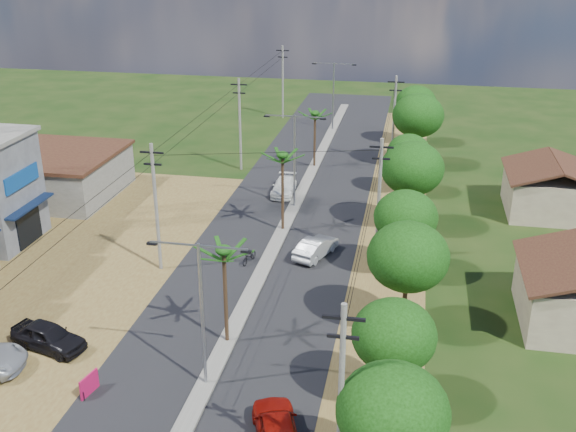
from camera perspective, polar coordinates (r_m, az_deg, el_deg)
name	(u,v)px	position (r m, az deg, el deg)	size (l,w,h in m)	color
ground	(206,385)	(35.80, -6.94, -14.04)	(160.00, 160.00, 0.00)	black
road	(269,258)	(48.18, -1.62, -3.59)	(12.00, 110.00, 0.04)	black
median	(278,240)	(50.80, -0.89, -2.06)	(1.00, 90.00, 0.18)	#605E56
dirt_lot_west	(24,285)	(47.86, -21.44, -5.47)	(18.00, 46.00, 0.04)	brown
dirt_shoulder_east	(389,268)	(47.25, 8.53, -4.42)	(5.00, 90.00, 0.03)	brown
low_shed	(58,174)	(62.64, -18.92, 3.38)	(10.40, 10.40, 3.95)	#605E56
house_east_far	(552,185)	(59.45, 21.46, 2.45)	(7.60, 7.50, 4.60)	gray
tree_east_a	(393,412)	(27.02, 8.86, -16.08)	(4.40, 4.40, 6.37)	black
tree_east_b	(394,335)	(32.14, 8.97, -9.96)	(4.00, 4.00, 5.83)	black
tree_east_c	(408,257)	(37.92, 10.12, -3.42)	(4.60, 4.60, 6.83)	black
tree_east_d	(406,217)	(44.53, 9.94, -0.11)	(4.20, 4.20, 6.13)	black
tree_east_e	(412,168)	(51.78, 10.48, 3.99)	(4.80, 4.80, 7.14)	black
tree_east_f	(409,153)	(59.77, 10.18, 5.31)	(3.80, 3.80, 5.52)	black
tree_east_g	(418,116)	(67.13, 10.95, 8.35)	(5.00, 5.00, 7.38)	black
tree_east_h	(416,103)	(75.06, 10.77, 9.38)	(4.40, 4.40, 6.52)	black
palm_median_near	(224,255)	(36.20, -5.46, -3.27)	(2.00, 2.00, 6.15)	black
palm_median_mid	(283,159)	(50.53, -0.47, 4.88)	(2.00, 2.00, 6.55)	black
palm_median_far	(315,116)	(65.88, 2.30, 8.49)	(2.00, 2.00, 5.85)	black
streetlight_near	(202,304)	(33.18, -7.33, -7.38)	(5.10, 0.18, 8.00)	gray
streetlight_mid	(295,153)	(55.55, 0.56, 5.32)	(5.10, 0.18, 8.00)	gray
streetlight_far	(333,91)	(79.51, 3.87, 10.55)	(5.10, 0.18, 8.00)	gray
utility_pole_w_b	(156,205)	(45.62, -11.12, 0.92)	(1.60, 0.24, 9.00)	#605E56
utility_pole_w_c	(240,122)	(65.50, -4.09, 7.91)	(1.60, 0.24, 9.00)	#605E56
utility_pole_w_d	(283,80)	(85.45, -0.45, 11.42)	(1.60, 0.24, 9.00)	#605E56
utility_pole_e_a	(341,400)	(26.93, 4.49, -15.27)	(1.60, 0.24, 9.00)	#605E56
utility_pole_e_b	(379,199)	(46.28, 7.70, 1.47)	(1.60, 0.24, 9.00)	#605E56
utility_pole_e_c	(394,119)	(67.28, 8.95, 8.09)	(1.60, 0.24, 9.00)	#605E56
car_red_near	(277,430)	(31.60, -0.93, -17.68)	(1.96, 4.86, 1.66)	maroon
car_silver_mid	(316,248)	(48.18, 2.38, -2.69)	(1.51, 4.32, 1.42)	#95999D
car_white_far	(284,187)	(59.97, -0.34, 2.48)	(1.87, 4.60, 1.33)	silver
car_parked_dark	(48,337)	(40.11, -19.62, -9.62)	(1.79, 4.45, 1.52)	black
moto_rider_west_a	(249,257)	(47.41, -3.29, -3.47)	(0.63, 1.80, 0.95)	black
moto_rider_west_b	(286,193)	(59.24, -0.21, 1.99)	(0.42, 1.47, 0.88)	black
roadside_sign	(89,385)	(36.04, -16.47, -13.53)	(0.37, 1.36, 1.14)	#A00E40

